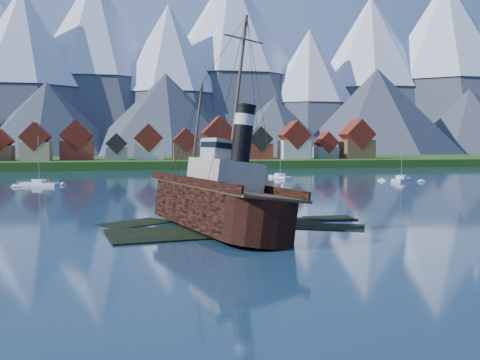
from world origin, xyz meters
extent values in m
plane|color=#1B354D|center=(0.00, 0.00, 0.00)|extent=(1400.00, 1400.00, 0.00)
cube|color=black|center=(-3.00, -2.00, -0.32)|extent=(19.08, 11.42, 1.00)
cube|color=black|center=(6.00, 4.00, -0.38)|extent=(15.15, 9.76, 1.00)
cube|color=black|center=(2.00, 9.00, -0.28)|extent=(11.45, 9.06, 1.00)
cube|color=black|center=(12.00, -1.00, -0.42)|extent=(10.27, 8.34, 1.00)
cube|color=black|center=(-9.00, 6.00, -0.40)|extent=(9.42, 8.68, 1.00)
cube|color=black|center=(15.00, 5.00, -0.35)|extent=(6.00, 4.00, 1.00)
cube|color=#1B4D16|center=(0.00, 170.00, 0.00)|extent=(600.00, 80.00, 3.20)
cube|color=#3F3D38|center=(0.00, 132.00, 0.00)|extent=(600.00, 2.50, 2.00)
cube|color=brown|center=(-56.00, 153.00, 5.75)|extent=(9.00, 8.00, 5.50)
cube|color=maroon|center=(-56.00, 153.00, 10.12)|extent=(9.16, 8.16, 9.16)
cube|color=tan|center=(-43.00, 150.00, 6.40)|extent=(10.50, 9.00, 6.80)
cube|color=maroon|center=(-43.00, 150.00, 11.69)|extent=(10.69, 9.18, 10.69)
cube|color=maroon|center=(-29.00, 156.00, 6.60)|extent=(12.00, 8.50, 7.20)
cube|color=maroon|center=(-29.00, 156.00, 12.36)|extent=(12.22, 8.67, 12.22)
cube|color=slate|center=(-14.00, 151.00, 5.40)|extent=(8.00, 7.00, 4.80)
cube|color=black|center=(-14.00, 151.00, 9.24)|extent=(8.15, 7.14, 8.15)
cube|color=beige|center=(-2.00, 154.00, 6.20)|extent=(11.00, 9.50, 6.40)
cube|color=maroon|center=(-2.00, 154.00, 11.38)|extent=(11.20, 9.69, 11.20)
cube|color=brown|center=(12.00, 150.00, 5.90)|extent=(9.50, 8.00, 5.80)
cube|color=maroon|center=(12.00, 150.00, 10.51)|extent=(9.67, 8.16, 9.67)
cube|color=tan|center=(26.00, 155.00, 7.00)|extent=(13.50, 10.00, 8.00)
cube|color=maroon|center=(26.00, 155.00, 13.43)|extent=(13.75, 10.20, 13.75)
cube|color=maroon|center=(42.00, 152.00, 6.10)|extent=(10.00, 8.50, 6.20)
cube|color=black|center=(42.00, 152.00, 11.00)|extent=(10.18, 8.67, 10.18)
cube|color=beige|center=(56.00, 149.00, 6.75)|extent=(11.50, 9.00, 7.50)
cube|color=maroon|center=(56.00, 149.00, 12.57)|extent=(11.71, 9.18, 11.71)
cube|color=slate|center=(71.00, 153.00, 5.50)|extent=(9.00, 7.50, 5.00)
cube|color=maroon|center=(71.00, 153.00, 9.62)|extent=(9.16, 7.65, 9.16)
cube|color=brown|center=(84.00, 151.00, 6.90)|extent=(12.50, 10.00, 7.80)
cube|color=maroon|center=(84.00, 151.00, 13.05)|extent=(12.73, 10.20, 12.73)
cone|color=#2D333D|center=(-100.00, 455.00, 73.00)|extent=(180.00, 180.00, 150.00)
cone|color=white|center=(-100.00, 455.00, 103.00)|extent=(111.60, 111.60, 90.00)
cone|color=#2D333D|center=(-40.00, 495.00, 88.00)|extent=(210.00, 210.00, 180.00)
cone|color=white|center=(-40.00, 495.00, 124.00)|extent=(130.20, 130.20, 108.00)
cone|color=#2D333D|center=(30.00, 470.00, 70.50)|extent=(170.00, 170.00, 145.00)
cone|color=white|center=(30.00, 470.00, 99.50)|extent=(105.40, 105.40, 87.00)
cone|color=#2D333D|center=(100.00, 515.00, 98.00)|extent=(240.00, 240.00, 200.00)
cone|color=white|center=(100.00, 515.00, 138.00)|extent=(148.80, 148.80, 120.00)
cone|color=#2D333D|center=(170.00, 460.00, 60.50)|extent=(150.00, 150.00, 125.00)
cone|color=white|center=(170.00, 460.00, 85.50)|extent=(93.00, 93.00, 75.00)
cone|color=#2D333D|center=(250.00, 490.00, 83.00)|extent=(200.00, 200.00, 170.00)
cone|color=white|center=(250.00, 490.00, 117.00)|extent=(124.00, 124.00, 102.00)
cone|color=#2D333D|center=(330.00, 475.00, 93.00)|extent=(230.00, 230.00, 190.00)
cone|color=white|center=(330.00, 475.00, 131.00)|extent=(142.60, 142.60, 114.00)
cone|color=#2D333D|center=(-70.00, 374.00, 27.00)|extent=(120.00, 120.00, 58.00)
cone|color=#2D333D|center=(20.00, 369.00, 31.00)|extent=(136.00, 136.00, 66.00)
cone|color=#2D333D|center=(110.00, 373.00, 23.00)|extent=(110.00, 110.00, 50.00)
cone|color=#2D333D|center=(200.00, 370.00, 35.50)|extent=(150.00, 150.00, 75.00)
cone|color=#2D333D|center=(290.00, 371.00, 28.00)|extent=(124.00, 124.00, 60.00)
cube|color=black|center=(-0.62, 0.37, 2.32)|extent=(7.22, 20.79, 4.33)
cone|color=black|center=(-0.62, 13.86, 2.32)|extent=(7.22, 7.22, 7.22)
cylinder|color=black|center=(-0.62, -10.03, 2.32)|extent=(7.22, 7.22, 4.33)
cube|color=#4C3826|center=(-0.62, 0.37, 4.59)|extent=(7.08, 27.44, 0.26)
cube|color=black|center=(-4.09, 0.37, 5.05)|extent=(0.21, 26.57, 0.93)
cube|color=black|center=(2.84, 0.37, 5.05)|extent=(0.21, 26.57, 0.93)
cube|color=#ADA89E|center=(-0.62, -1.18, 6.13)|extent=(5.36, 8.77, 3.09)
cube|color=#ADA89E|center=(-0.62, -0.15, 8.81)|extent=(3.71, 4.13, 2.27)
cylinder|color=black|center=(-0.62, -4.58, 10.57)|extent=(1.96, 1.96, 5.78)
cylinder|color=silver|center=(-0.62, -4.58, 12.01)|extent=(2.06, 2.06, 1.13)
cylinder|color=#473828|center=(-0.62, 8.62, 10.88)|extent=(0.29, 0.29, 12.38)
cylinder|color=#473828|center=(-0.62, -2.21, 16.65)|extent=(0.33, 0.33, 13.41)
cube|color=silver|center=(-29.16, 66.72, 0.10)|extent=(9.12, 6.06, 1.21)
cube|color=silver|center=(-29.16, 66.72, 1.06)|extent=(3.16, 2.91, 0.70)
cylinder|color=gray|center=(-29.16, 66.72, 5.94)|extent=(0.14, 0.14, 10.47)
cube|color=silver|center=(56.47, 62.99, 0.11)|extent=(8.15, 8.16, 1.30)
cube|color=silver|center=(56.47, 62.99, 1.14)|extent=(3.26, 3.26, 0.76)
cylinder|color=gray|center=(56.47, 62.99, 6.40)|extent=(0.15, 0.15, 11.29)
cube|color=silver|center=(30.30, 80.28, 0.10)|extent=(4.19, 9.83, 1.15)
cube|color=silver|center=(30.30, 80.28, 1.00)|extent=(2.58, 3.03, 0.67)
cylinder|color=gray|center=(30.30, 80.28, 5.64)|extent=(0.13, 0.13, 9.93)
camera|label=1|loc=(-9.75, -58.03, 9.57)|focal=40.00mm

